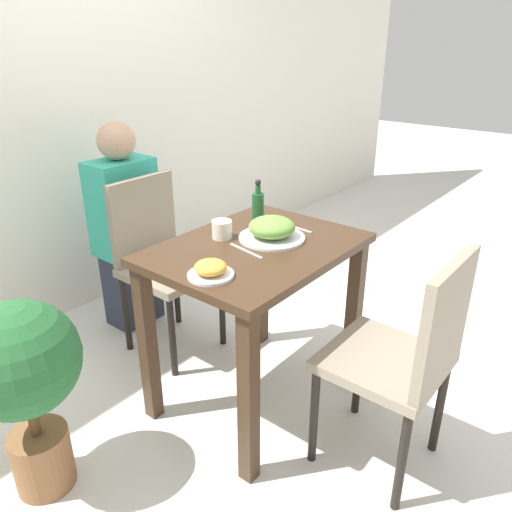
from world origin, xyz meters
The scene contains 13 objects.
ground_plane centered at (0.00, 0.00, 0.00)m, with size 16.00×16.00×0.00m, color silver.
wall_back centered at (0.00, 1.43, 1.30)m, with size 8.00×0.05×2.60m.
dining_table centered at (0.00, 0.00, 0.63)m, with size 0.87×0.66×0.78m.
chair_near centered at (0.02, -0.68, 0.53)m, with size 0.42×0.42×0.92m.
chair_far centered at (0.05, 0.68, 0.53)m, with size 0.42×0.42×0.92m.
food_plate centered at (0.09, -0.01, 0.82)m, with size 0.28×0.28×0.10m.
side_plate centered at (-0.33, -0.06, 0.80)m, with size 0.17×0.17×0.06m.
drink_cup centered at (-0.03, 0.16, 0.82)m, with size 0.09×0.09×0.08m.
sauce_bottle centered at (0.21, 0.16, 0.86)m, with size 0.05×0.05×0.21m.
fork_utensil centered at (-0.08, -0.01, 0.78)m, with size 0.04×0.19×0.00m.
spoon_utensil centered at (0.27, -0.01, 0.78)m, with size 0.02×0.19×0.00m.
potted_plant_left centered at (-0.90, 0.30, 0.51)m, with size 0.41×0.41×0.78m.
person_figure centered at (0.09, 1.00, 0.58)m, with size 0.34×0.22×1.17m.
Camera 1 is at (-1.48, -1.19, 1.57)m, focal length 35.00 mm.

